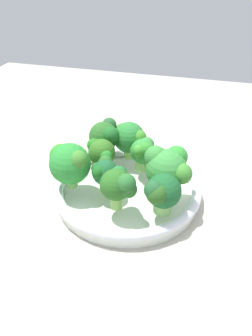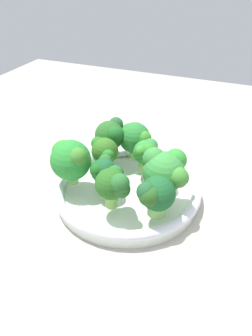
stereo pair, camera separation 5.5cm
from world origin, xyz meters
TOP-DOWN VIEW (x-y plane):
  - ground_plane at (0.00, 0.00)cm, footprint 130.00×130.00cm
  - bowl at (0.25, 2.09)cm, footprint 24.97×24.97cm
  - broccoli_floret_0 at (-1.54, -2.75)cm, footprint 4.43×5.11cm
  - broccoli_floret_1 at (5.51, -0.70)cm, footprint 5.31×5.23cm
  - broccoli_floret_2 at (3.07, 4.95)cm, footprint 4.30×4.78cm
  - broccoli_floret_3 at (-0.75, 8.60)cm, footprint 5.36×5.33cm
  - broccoli_floret_4 at (8.78, 5.24)cm, footprint 7.22×6.70cm
  - broccoli_floret_5 at (1.81, -6.22)cm, footprint 6.89×5.74cm
  - broccoli_floret_6 at (-6.70, 3.41)cm, footprint 7.69×6.82cm
  - broccoli_floret_7 at (-4.40, -0.60)cm, footprint 4.61×5.26cm
  - broccoli_floret_8 at (6.09, -4.94)cm, footprint 5.98×6.07cm
  - broccoli_floret_9 at (-6.74, 8.02)cm, footprint 5.25×6.02cm

SIDE VIEW (x-z plane):
  - ground_plane at x=0.00cm, z-range -2.50..0.00cm
  - bowl at x=0.25cm, z-range 0.03..3.10cm
  - broccoli_floret_7 at x=-4.40cm, z-range 3.45..8.91cm
  - broccoli_floret_1 at x=5.51cm, z-range 3.62..9.59cm
  - broccoli_floret_2 at x=3.07cm, z-range 3.80..9.44cm
  - broccoli_floret_0 at x=-1.54cm, z-range 3.75..9.74cm
  - broccoli_floret_9 at x=-6.74cm, z-range 3.65..10.07cm
  - broccoli_floret_5 at x=1.81cm, z-range 3.76..10.80cm
  - broccoli_floret_3 at x=-0.75cm, z-range 3.97..10.79cm
  - broccoli_floret_8 at x=6.09cm, z-range 3.98..11.15cm
  - broccoli_floret_4 at x=8.78cm, z-range 3.73..11.43cm
  - broccoli_floret_6 at x=-6.70cm, z-range 3.95..12.18cm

